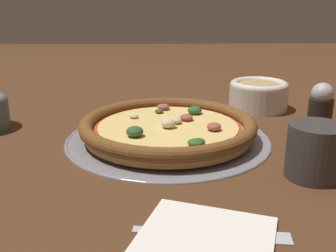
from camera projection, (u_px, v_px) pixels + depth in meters
ground_plane at (168, 139)px, 0.70m from camera, size 3.00×3.00×0.00m
pizza_tray at (168, 137)px, 0.70m from camera, size 0.36×0.36×0.01m
pizza at (168, 127)px, 0.70m from camera, size 0.31×0.31×0.04m
bowl_near at (259, 94)px, 0.88m from camera, size 0.13×0.13×0.06m
drinking_cup at (315, 151)px, 0.54m from camera, size 0.08×0.08×0.08m
napkin at (204, 240)px, 0.40m from camera, size 0.18×0.18×0.01m
fork at (221, 234)px, 0.42m from camera, size 0.17×0.04×0.00m
pepper_shaker at (320, 111)px, 0.70m from camera, size 0.04×0.04×0.10m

